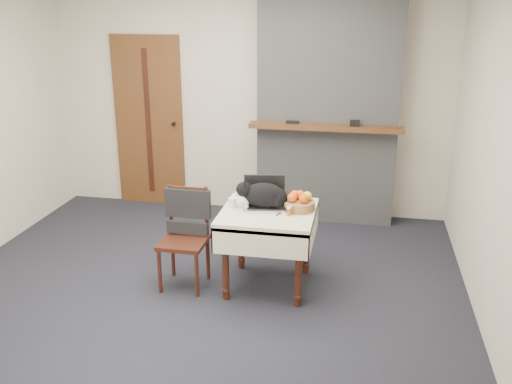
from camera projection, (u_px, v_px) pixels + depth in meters
The scene contains 12 objects.
ground at pixel (204, 285), 4.99m from camera, with size 4.50×4.50×0.00m, color black.
room_shell at pixel (213, 75), 4.85m from camera, with size 4.52×4.01×2.61m.
door at pixel (149, 122), 6.72m from camera, with size 0.82×0.10×2.00m.
chimney at pixel (328, 105), 6.13m from camera, with size 1.62×0.48×2.60m.
side_table at pixel (268, 223), 4.80m from camera, with size 0.78×0.78×0.70m.
laptop at pixel (264, 199), 4.85m from camera, with size 0.39×0.35×0.26m.
cat at pixel (265, 196), 4.78m from camera, with size 0.53×0.25×0.25m.
cream_jar at pixel (232, 203), 4.83m from camera, with size 0.07×0.07×0.08m, color silver.
pill_bottle at pixel (289, 211), 4.64m from camera, with size 0.04×0.04×0.08m.
fruit_basket at pixel (299, 202), 4.77m from camera, with size 0.27×0.27×0.15m.
desk_clutter at pixel (288, 209), 4.79m from camera, with size 0.16×0.02×0.01m, color black.
chair at pixel (186, 223), 4.89m from camera, with size 0.40×0.39×0.86m.
Camera 1 is at (1.29, -4.29, 2.38)m, focal length 40.00 mm.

